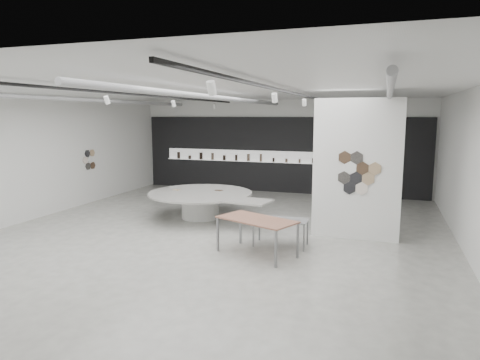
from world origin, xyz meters
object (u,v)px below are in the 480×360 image
(sample_table_wood, at_px, (257,222))
(kitchen_counter, at_px, (356,185))
(sample_table_stone, at_px, (281,221))
(partition_column, at_px, (357,169))
(display_island, at_px, (202,201))

(sample_table_wood, xyz_separation_m, kitchen_counter, (1.68, 7.68, -0.27))
(sample_table_wood, distance_m, sample_table_stone, 0.93)
(kitchen_counter, bearing_deg, sample_table_stone, -104.13)
(partition_column, distance_m, display_island, 4.86)
(sample_table_stone, height_order, kitchen_counter, kitchen_counter)
(display_island, height_order, sample_table_stone, display_island)
(display_island, bearing_deg, kitchen_counter, 57.26)
(display_island, distance_m, kitchen_counter, 6.49)
(sample_table_stone, bearing_deg, partition_column, 38.02)
(sample_table_wood, relative_size, sample_table_stone, 1.52)
(partition_column, bearing_deg, sample_table_wood, -133.38)
(partition_column, bearing_deg, display_island, 171.71)
(partition_column, bearing_deg, sample_table_stone, -141.98)
(partition_column, xyz_separation_m, sample_table_wood, (-2.02, -2.14, -1.02))
(display_island, relative_size, kitchen_counter, 2.37)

